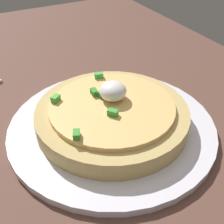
{
  "coord_description": "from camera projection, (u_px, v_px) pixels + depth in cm",
  "views": [
    {
      "loc": [
        -32.99,
        10.77,
        30.03
      ],
      "look_at": [
        -4.39,
        -4.41,
        5.9
      ],
      "focal_mm": 47.64,
      "sensor_mm": 36.0,
      "label": 1
    }
  ],
  "objects": [
    {
      "name": "dining_table",
      "position": [
        72.0,
        129.0,
        0.45
      ],
      "size": [
        108.42,
        78.34,
        2.87
      ],
      "primitive_type": "cube",
      "color": "brown",
      "rests_on": "ground"
    },
    {
      "name": "plate",
      "position": [
        112.0,
        126.0,
        0.42
      ],
      "size": [
        28.72,
        28.72,
        1.03
      ],
      "primitive_type": "cylinder",
      "color": "white",
      "rests_on": "dining_table"
    },
    {
      "name": "pizza",
      "position": [
        112.0,
        114.0,
        0.41
      ],
      "size": [
        20.87,
        20.87,
        5.71
      ],
      "color": "tan",
      "rests_on": "plate"
    }
  ]
}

